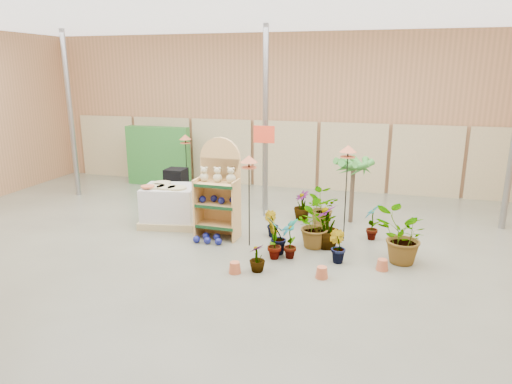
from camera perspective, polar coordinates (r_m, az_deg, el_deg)
room at (r=8.75m, az=-2.93°, el=6.86°), size 15.20×12.10×4.70m
display_shelf at (r=9.64m, az=-4.60°, el=0.01°), size 0.90×0.59×2.11m
teddy_bears at (r=9.45m, az=-4.72°, el=2.03°), size 0.78×0.20×0.32m
gazing_balls_shelf at (r=9.56m, az=-4.82°, el=-0.94°), size 0.78×0.27×0.15m
gazing_balls_floor at (r=9.52m, az=-5.89°, el=-5.84°), size 0.63×0.39×0.15m
pallet_stack at (r=10.62m, az=-10.68°, el=-1.66°), size 1.43×1.25×0.94m
charcoal_planters at (r=12.07m, az=-10.31°, el=0.19°), size 0.80×0.50×1.00m
trellis_stock at (r=14.33m, az=-12.10°, el=4.42°), size 2.00×0.30×1.80m
offer_sign at (r=10.79m, az=1.03°, el=4.96°), size 0.50×0.08×2.20m
bird_table_front at (r=8.85m, az=-0.88°, el=3.76°), size 0.34×0.34×1.86m
bird_table_right at (r=9.25m, az=11.43°, el=4.90°), size 0.34×0.34×2.02m
bird_table_back at (r=13.02m, az=-8.83°, el=6.56°), size 0.34×0.34×1.71m
palm at (r=10.61m, az=12.10°, el=3.39°), size 0.70×0.70×1.62m
potted_plant_0 at (r=8.55m, az=2.38°, el=-5.73°), size 0.47×0.53×0.85m
potted_plant_1 at (r=8.79m, az=2.61°, el=-5.71°), size 0.48×0.48×0.69m
potted_plant_2 at (r=9.18m, az=7.09°, el=-4.09°), size 1.10×1.10×0.93m
potted_plant_3 at (r=9.19m, az=8.86°, el=-4.21°), size 0.56×0.56×0.91m
potted_plant_4 at (r=9.84m, az=14.34°, el=-3.58°), size 0.34×0.45×0.79m
potted_plant_5 at (r=9.74m, az=1.95°, el=-4.00°), size 0.36×0.32×0.56m
potted_plant_6 at (r=10.51m, az=8.01°, el=-1.95°), size 0.95×0.91×0.82m
potted_plant_7 at (r=8.11m, az=0.15°, el=-8.23°), size 0.39×0.39×0.50m
potted_plant_8 at (r=8.64m, az=4.25°, el=-5.80°), size 0.40×0.48×0.78m
potted_plant_9 at (r=8.59m, az=10.10°, el=-6.72°), size 0.43×0.42×0.61m
potted_plant_10 at (r=8.74m, az=17.74°, el=-5.36°), size 1.15×1.08×1.03m
potted_plant_11 at (r=10.86m, az=5.77°, el=-1.66°), size 0.55×0.55×0.70m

